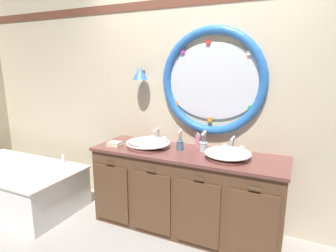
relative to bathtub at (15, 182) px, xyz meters
The scene contains 12 objects.
ground_plane 2.07m from the bathtub, ahead, with size 14.00×14.00×0.00m, color gray.
back_wall_assembly 2.41m from the bathtub, 20.01° to the left, with size 6.40×0.26×2.60m.
vanity_counter 2.11m from the bathtub, 11.46° to the left, with size 1.96×0.63×0.84m.
bathtub is the anchor object (origin of this frame).
sink_basin_left 1.79m from the bathtub, 13.44° to the left, with size 0.47×0.47×0.10m.
sink_basin_right 2.59m from the bathtub, ahead, with size 0.43×0.43×0.10m.
faucet_set_left 1.86m from the bathtub, 20.98° to the left, with size 0.22×0.14×0.17m.
faucet_set_right 2.64m from the bathtub, 14.19° to the left, with size 0.23×0.14×0.17m.
toothbrush_holder_left 2.12m from the bathtub, 12.89° to the left, with size 0.08×0.08×0.22m.
toothbrush_holder_right 2.35m from the bathtub, 13.33° to the left, with size 0.08×0.08×0.22m.
soap_dispenser 2.29m from the bathtub, 16.25° to the left, with size 0.05×0.06×0.16m.
folded_hand_towel 1.44m from the bathtub, 12.10° to the left, with size 0.14×0.12×0.05m.
Camera 1 is at (1.01, -2.27, 1.70)m, focal length 30.10 mm.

